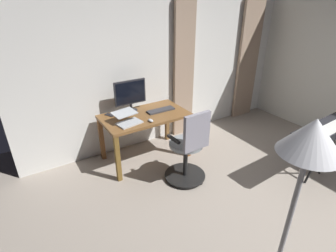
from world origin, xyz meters
TOP-DOWN VIEW (x-y plane):
  - ground_plane at (0.00, 0.00)m, footprint 7.02×7.02m
  - back_room_partition at (0.00, -2.70)m, footprint 4.83×0.10m
  - curtain_left_panel at (-1.80, -2.59)m, footprint 0.49×0.06m
  - curtain_right_panel at (-0.28, -2.59)m, footprint 0.38×0.06m
  - desk at (0.67, -2.20)m, footprint 1.23×0.71m
  - office_chair at (0.46, -1.39)m, footprint 0.56×0.56m
  - computer_monitor at (0.77, -2.43)m, footprint 0.48×0.18m
  - computer_keyboard at (0.41, -2.19)m, footprint 0.42×0.13m
  - laptop at (0.99, -2.08)m, footprint 0.37×0.36m
  - computer_mouse at (0.71, -1.94)m, footprint 0.06×0.10m
  - cell_phone_face_up at (1.11, -2.44)m, footprint 0.13×0.16m
  - piano_keyboard at (-1.03, -0.50)m, footprint 1.12×0.37m
  - floor_lamp at (1.02, 0.33)m, footprint 0.32×0.32m

SIDE VIEW (x-z plane):
  - ground_plane at x=0.00m, z-range 0.00..0.00m
  - office_chair at x=0.46m, z-range -0.03..1.00m
  - desk at x=0.67m, z-range 0.26..0.99m
  - cell_phone_face_up at x=1.11m, z-range 0.72..0.73m
  - computer_keyboard at x=0.41m, z-range 0.72..0.75m
  - computer_mouse at x=0.71m, z-range 0.72..0.76m
  - piano_keyboard at x=-1.03m, z-range 0.34..1.15m
  - laptop at x=0.99m, z-range 0.70..0.85m
  - computer_monitor at x=0.77m, z-range 0.76..1.22m
  - curtain_left_panel at x=-1.80m, z-range 0.00..2.27m
  - curtain_right_panel at x=-0.28m, z-range 0.00..2.27m
  - back_room_partition at x=0.00m, z-range 0.00..2.71m
  - floor_lamp at x=1.02m, z-range 0.59..2.33m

